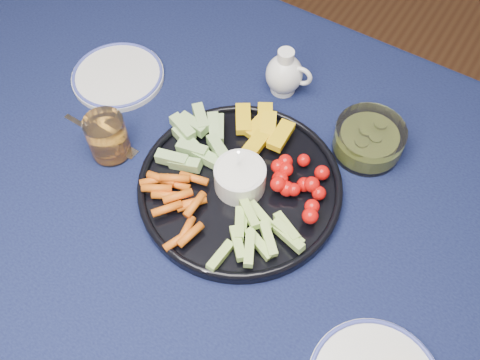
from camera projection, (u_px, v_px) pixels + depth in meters
The scene contains 7 objects.
dining_table at pixel (239, 242), 0.99m from camera, with size 1.67×1.07×0.75m.
crudite_platter at pixel (239, 183), 0.93m from camera, with size 0.36×0.36×0.11m.
creamer_pitcher at pixel (285, 74), 1.04m from camera, with size 0.09×0.07×0.10m.
pickle_bowl at pixel (368, 140), 0.97m from camera, with size 0.13×0.13×0.06m.
juice_tumbler at pixel (108, 139), 0.96m from camera, with size 0.07×0.07×0.09m.
fork_left at pixel (106, 139), 1.00m from camera, with size 0.17×0.02×0.00m.
side_plate_extra at pixel (118, 76), 1.08m from camera, with size 0.19×0.19×0.02m.
Camera 1 is at (0.24, -0.37, 1.55)m, focal length 40.00 mm.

